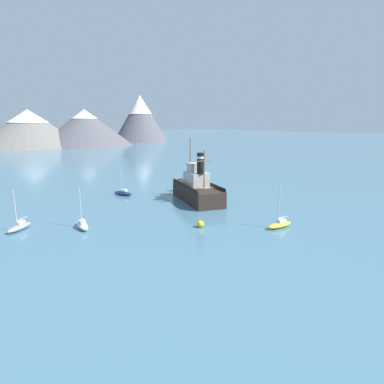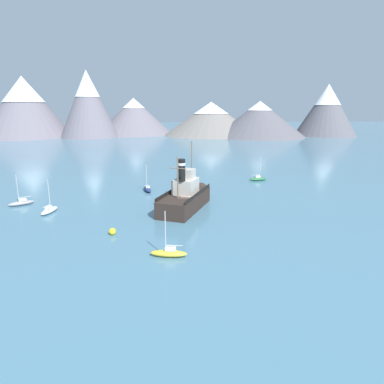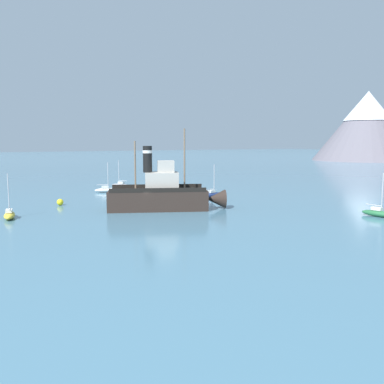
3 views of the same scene
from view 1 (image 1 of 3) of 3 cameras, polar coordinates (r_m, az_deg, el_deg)
ground_plane at (r=54.03m, az=2.22°, el=-1.66°), size 600.00×600.00×0.00m
old_tugboat at (r=54.67m, az=0.69°, el=0.48°), size 8.74×14.57×9.90m
sailboat_white at (r=43.05m, az=-17.82°, el=-5.22°), size 2.01×3.95×4.90m
sailboat_green at (r=79.37m, az=-0.50°, el=3.06°), size 3.94×1.82×4.90m
sailboat_grey at (r=45.13m, az=-26.85°, el=-5.18°), size 3.79×2.99×4.90m
sailboat_navy at (r=59.77m, az=-11.41°, el=-0.14°), size 2.13×3.96×4.90m
sailboat_yellow at (r=42.50m, az=14.41°, el=-5.24°), size 3.93×1.71×4.90m
mooring_buoy at (r=41.37m, az=1.42°, el=-5.33°), size 0.85×0.85×0.85m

